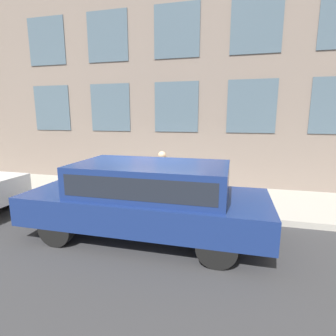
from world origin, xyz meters
The scene contains 6 objects.
ground_plane centered at (0.00, 0.00, 0.00)m, with size 80.00×80.00×0.00m, color #38383A.
sidewalk centered at (1.46, 0.00, 0.08)m, with size 2.92×60.00×0.16m.
building_facade centered at (3.07, 0.00, 5.64)m, with size 0.33×40.00×11.28m.
fire_hydrant centered at (0.55, -0.47, 0.58)m, with size 0.27×0.40×0.82m.
person centered at (0.67, -0.09, 1.06)m, with size 0.36×0.24×1.49m.
parked_truck_navy_near centered at (-1.23, -0.30, 0.96)m, with size 2.06×5.25×1.65m.
Camera 1 is at (-6.46, -2.07, 2.63)m, focal length 28.00 mm.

